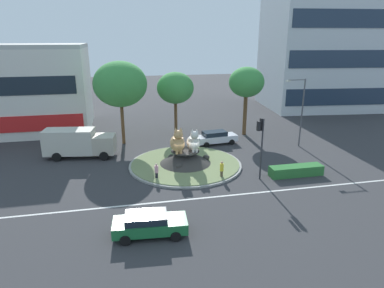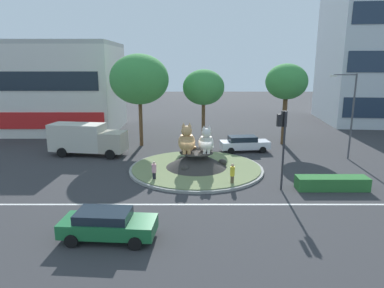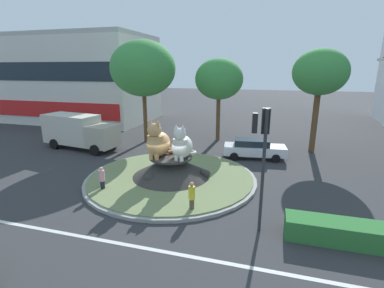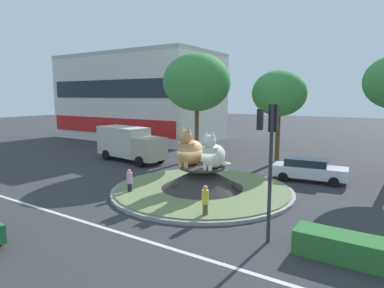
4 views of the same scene
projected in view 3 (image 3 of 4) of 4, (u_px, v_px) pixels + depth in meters
ground_plane at (171, 179)px, 18.21m from camera, size 160.00×160.00×0.00m
lane_centreline at (112, 242)px, 11.63m from camera, size 112.00×0.20×0.01m
roundabout_island at (171, 171)px, 18.07m from camera, size 10.83×10.83×1.55m
cat_statue_calico at (158, 143)px, 17.56m from camera, size 1.53×2.44×2.46m
cat_statue_white at (182, 145)px, 17.26m from camera, size 1.35×2.18×2.21m
traffic_light_mast at (263, 144)px, 11.53m from camera, size 0.71×0.60×5.40m
shophouse_block at (73, 79)px, 38.34m from camera, size 21.11×11.36×11.04m
clipped_hedge_strip at (347, 233)px, 11.49m from camera, size 4.85×1.20×0.90m
broadleaf_tree_behind_island at (219, 79)px, 26.60m from camera, size 4.53×4.53×7.85m
second_tree_near_tower at (143, 69)px, 25.77m from camera, size 5.95×5.95×9.42m
third_tree_left at (320, 73)px, 22.48m from camera, size 4.31×4.31×8.46m
pedestrian_pink_shirt at (102, 179)px, 16.07m from camera, size 0.33×0.33×1.56m
pedestrian_yellow_shirt at (192, 197)px, 13.75m from camera, size 0.32×0.32×1.64m
hatchback_near_shophouse at (254, 148)px, 22.26m from camera, size 4.92×2.38×1.54m
delivery_box_truck at (79, 131)px, 24.82m from camera, size 7.30×3.36×2.97m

